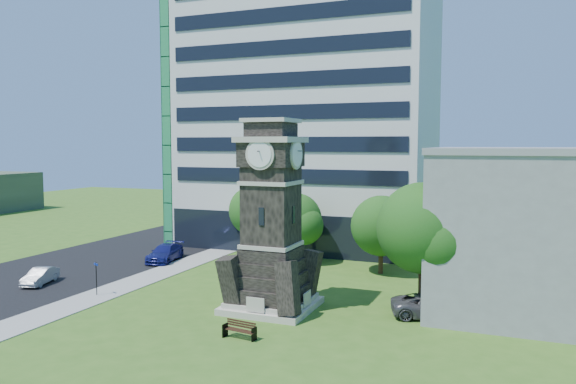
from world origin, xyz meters
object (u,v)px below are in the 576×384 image
at_px(car_street_mid, 40,276).
at_px(car_street_north, 165,253).
at_px(park_bench, 240,329).
at_px(clock_tower, 271,228).
at_px(car_east_lot, 433,306).
at_px(street_sign, 96,275).

height_order(car_street_mid, car_street_north, car_street_north).
bearing_deg(park_bench, clock_tower, 104.41).
bearing_deg(car_east_lot, clock_tower, 84.61).
bearing_deg(street_sign, park_bench, 7.79).
height_order(clock_tower, street_sign, clock_tower).
relative_size(car_east_lot, park_bench, 2.71).
distance_m(car_street_north, park_bench, 22.10).
bearing_deg(park_bench, car_street_mid, 173.65).
height_order(clock_tower, car_east_lot, clock_tower).
bearing_deg(car_street_mid, car_east_lot, -11.57).
xyz_separation_m(clock_tower, car_east_lot, (9.95, 2.04, -4.57)).
bearing_deg(park_bench, car_east_lot, 48.01).
distance_m(park_bench, street_sign, 13.90).
relative_size(car_street_mid, car_east_lot, 0.73).
xyz_separation_m(car_street_mid, park_bench, (19.53, -4.98, -0.10)).
xyz_separation_m(car_street_mid, street_sign, (6.25, -1.01, 0.88)).
distance_m(car_street_mid, car_street_north, 11.38).
height_order(park_bench, street_sign, street_sign).
distance_m(clock_tower, street_sign, 13.31).
height_order(car_street_mid, street_sign, street_sign).
xyz_separation_m(car_east_lot, street_sign, (-22.58, -3.84, 0.78)).
distance_m(car_street_north, street_sign, 11.94).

